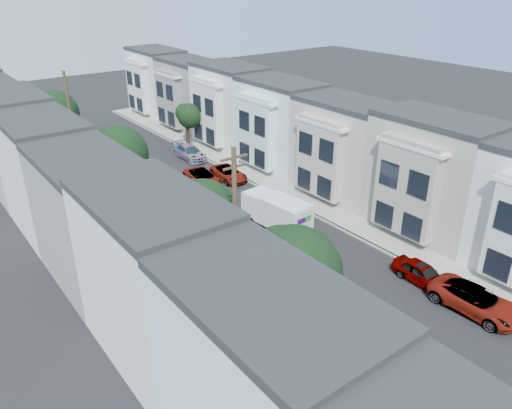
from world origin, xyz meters
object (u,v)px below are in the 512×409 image
(tree_b, at_px, (292,275))
(parked_right_b, at_px, (422,274))
(parked_right_d, at_px, (190,152))
(parked_left_c, at_px, (270,305))
(parked_left_d, at_px, (169,228))
(lead_sedan, at_px, (203,178))
(tree_c, at_px, (201,215))
(fedex_truck, at_px, (277,212))
(utility_pole_far, at_px, (72,126))
(tree_far_r, at_px, (189,116))
(parked_right_a, at_px, (476,301))
(tree_d, at_px, (117,156))
(tree_e, at_px, (54,114))
(parked_right_c, at_px, (229,173))
(utility_pole_near, at_px, (235,236))

(tree_b, height_order, parked_right_b, tree_b)
(tree_b, xyz_separation_m, parked_right_d, (11.20, 29.21, -4.40))
(parked_left_c, bearing_deg, tree_b, -113.17)
(parked_left_d, bearing_deg, parked_right_b, -51.42)
(lead_sedan, relative_size, parked_right_b, 1.16)
(tree_c, xyz_separation_m, parked_right_d, (11.20, 21.08, -4.31))
(fedex_truck, relative_size, parked_left_d, 1.32)
(parked_left_d, bearing_deg, lead_sedan, 49.35)
(utility_pole_far, bearing_deg, parked_right_b, -69.81)
(tree_far_r, distance_m, parked_right_a, 36.12)
(tree_b, bearing_deg, tree_d, 90.00)
(lead_sedan, bearing_deg, parked_right_b, -76.91)
(parked_left_d, bearing_deg, tree_e, 99.77)
(tree_b, xyz_separation_m, parked_right_c, (11.20, 21.88, -4.48))
(tree_d, relative_size, lead_sedan, 1.54)
(parked_left_c, distance_m, parked_right_d, 27.68)
(tree_b, relative_size, tree_d, 0.99)
(utility_pole_far, distance_m, parked_right_a, 36.20)
(tree_e, relative_size, parked_right_c, 1.69)
(tree_c, distance_m, utility_pole_near, 3.50)
(tree_b, relative_size, utility_pole_near, 0.75)
(utility_pole_far, bearing_deg, parked_right_d, -7.23)
(utility_pole_near, height_order, lead_sedan, utility_pole_near)
(tree_far_r, height_order, parked_right_d, tree_far_r)
(fedex_truck, distance_m, parked_left_d, 8.17)
(tree_b, bearing_deg, parked_left_d, 84.81)
(parked_right_a, relative_size, parked_right_d, 1.14)
(tree_e, bearing_deg, utility_pole_far, -89.98)
(utility_pole_near, relative_size, parked_left_d, 2.33)
(tree_e, xyz_separation_m, parked_right_b, (11.20, -35.83, -4.47))
(parked_right_a, bearing_deg, lead_sedan, 93.73)
(tree_d, distance_m, fedex_truck, 12.91)
(fedex_truck, height_order, parked_left_c, fedex_truck)
(lead_sedan, distance_m, parked_right_b, 22.21)
(utility_pole_far, bearing_deg, lead_sedan, -44.47)
(parked_left_c, bearing_deg, parked_right_c, 61.91)
(tree_d, height_order, parked_left_d, tree_d)
(utility_pole_near, distance_m, parked_right_d, 27.38)
(tree_c, xyz_separation_m, lead_sedan, (8.57, 14.09, -4.33))
(parked_left_c, height_order, parked_right_c, parked_left_c)
(utility_pole_far, xyz_separation_m, lead_sedan, (8.56, -8.41, -4.47))
(fedex_truck, bearing_deg, parked_right_a, -84.34)
(tree_b, height_order, tree_far_r, tree_b)
(tree_far_r, height_order, parked_left_d, tree_far_r)
(tree_d, relative_size, utility_pole_far, 0.75)
(fedex_truck, relative_size, parked_right_c, 1.28)
(tree_d, xyz_separation_m, lead_sedan, (8.57, 1.87, -4.54))
(tree_b, bearing_deg, fedex_truck, 53.33)
(tree_far_r, relative_size, parked_right_c, 1.11)
(tree_far_r, relative_size, lead_sedan, 1.02)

